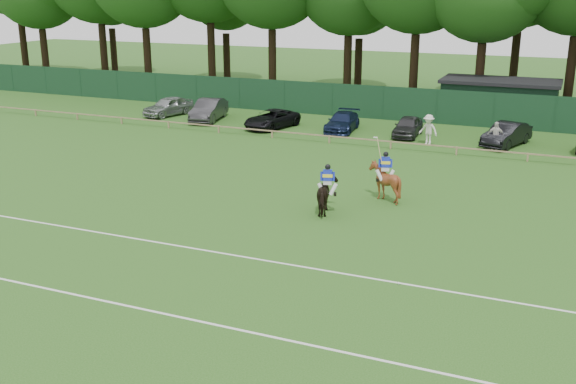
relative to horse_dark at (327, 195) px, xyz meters
The scene contains 19 objects.
ground 5.26m from the horse_dark, 107.23° to the right, with size 160.00×160.00×0.00m, color #1E4C14.
horse_dark is the anchor object (origin of this frame).
horse_chestnut 3.35m from the horse_dark, 57.08° to the left, with size 1.45×1.63×1.80m, color brown.
sedan_silver 25.69m from the horse_dark, 138.19° to the left, with size 1.72×4.28×1.46m, color #9C9EA0.
sedan_grey 22.63m from the horse_dark, 132.64° to the left, with size 1.67×4.78×1.57m, color #2C2C2E.
suv_black 18.74m from the horse_dark, 121.77° to the left, with size 2.11×4.58×1.27m, color black.
sedan_navy 17.57m from the horse_dark, 106.43° to the left, with size 1.79×4.40×1.28m, color #121C39.
hatch_grey 17.04m from the horse_dark, 91.47° to the left, with size 1.55×3.86×1.31m, color #303032.
estate_black 17.68m from the horse_dark, 70.55° to the left, with size 1.53×4.38×1.44m, color black.
spectator_left 15.09m from the horse_dark, 84.96° to the left, with size 1.24×0.71×1.92m, color silver.
spectator_mid 16.20m from the horse_dark, 70.66° to the left, with size 1.02×0.42×1.73m, color silver.
rider_dark 0.75m from the horse_dark, 71.99° to the right, with size 0.92×0.52×1.41m.
rider_chestnut 3.45m from the horse_dark, 56.95° to the left, with size 0.98×0.53×2.05m.
polo_ball 7.74m from the horse_dark, 51.92° to the right, with size 0.09×0.09×0.09m, color silver.
pitch_lines 8.64m from the horse_dark, 100.31° to the right, with size 60.00×5.10×0.01m.
pitch_rail 13.13m from the horse_dark, 96.73° to the left, with size 62.10×0.10×0.50m.
perimeter_fence 22.10m from the horse_dark, 94.00° to the left, with size 92.08×0.08×2.50m.
utility_shed 25.44m from the horse_dark, 79.90° to the left, with size 8.40×4.40×3.04m.
tree_row 30.05m from the horse_dark, 89.12° to the left, with size 96.00×12.00×21.00m, color #26561C, non-canonical shape.
Camera 1 is at (10.96, -21.64, 9.64)m, focal length 42.00 mm.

